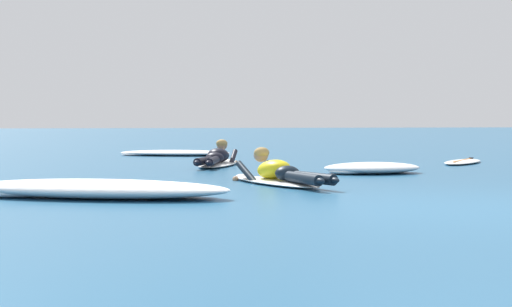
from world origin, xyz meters
name	(u,v)px	position (x,y,z in m)	size (l,w,h in m)	color
ground_plane	(263,159)	(0.00, 10.00, 0.00)	(120.00, 120.00, 0.00)	#235B84
surfer_near	(279,175)	(-1.11, 3.09, 0.14)	(1.15, 2.51, 0.55)	white
surfer_far	(217,159)	(-1.38, 7.46, 0.13)	(1.29, 2.64, 0.55)	white
drifting_surfboard	(463,162)	(3.57, 7.51, 0.03)	(1.65, 1.93, 0.16)	white
whitewater_front	(372,168)	(0.85, 5.02, 0.09)	(1.68, 1.13, 0.18)	white
whitewater_mid_left	(96,189)	(-3.51, 1.69, 0.10)	(3.25, 2.02, 0.21)	white
whitewater_mid_right	(175,153)	(-1.80, 11.94, 0.06)	(2.87, 1.78, 0.14)	white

